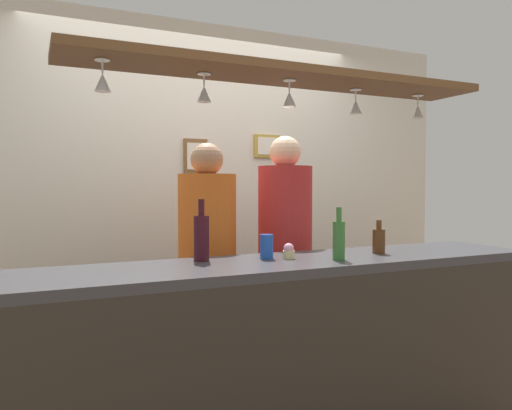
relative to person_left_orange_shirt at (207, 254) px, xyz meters
The scene contains 17 objects.
back_wall 0.92m from the person_left_orange_shirt, 73.99° to the left, with size 4.40×0.06×2.60m, color silver.
bar_counter 0.86m from the person_left_orange_shirt, 72.75° to the right, with size 2.70×0.55×1.02m.
overhead_glass_rack 1.13m from the person_left_orange_shirt, 67.09° to the right, with size 2.20×0.36×0.04m, color brown.
hanging_wineglass_far_left 1.21m from the person_left_orange_shirt, 138.40° to the right, with size 0.07×0.07×0.13m.
hanging_wineglass_left 1.00m from the person_left_orange_shirt, 110.24° to the right, with size 0.07×0.07×0.13m.
hanging_wineglass_center_left 1.04m from the person_left_orange_shirt, 66.83° to the right, with size 0.07×0.07×0.13m.
hanging_wineglass_center 1.19m from the person_left_orange_shirt, 36.46° to the right, with size 0.07×0.07×0.13m.
hanging_wineglass_center_right 1.48m from the person_left_orange_shirt, 24.69° to the right, with size 0.07×0.07×0.13m.
person_left_orange_shirt is the anchor object (origin of this frame).
person_middle_red_shirt 0.52m from the person_left_orange_shirt, ahead, with size 0.34×0.34×1.69m.
bottle_beer_brown_stubby 0.98m from the person_left_orange_shirt, 38.88° to the right, with size 0.07×0.07×0.18m.
bottle_beer_green_import 0.85m from the person_left_orange_shirt, 59.25° to the right, with size 0.06×0.06×0.26m.
bottle_wine_dark_red 0.53m from the person_left_orange_shirt, 112.18° to the right, with size 0.08×0.08×0.30m.
drink_can 0.56m from the person_left_orange_shirt, 76.80° to the right, with size 0.07×0.07×0.12m, color #1E4CB2.
cupcake 0.63m from the person_left_orange_shirt, 68.59° to the right, with size 0.06×0.06×0.08m.
picture_frame_upper_small 1.32m from the person_left_orange_shirt, 45.55° to the left, with size 0.22×0.02×0.18m.
picture_frame_crest 1.02m from the person_left_orange_shirt, 76.89° to the left, with size 0.18×0.02×0.26m.
Camera 1 is at (-1.18, -2.47, 1.38)m, focal length 34.50 mm.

